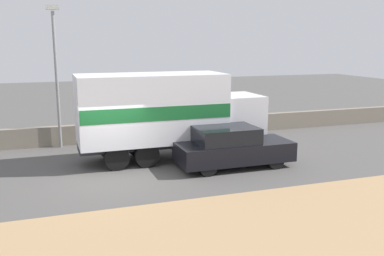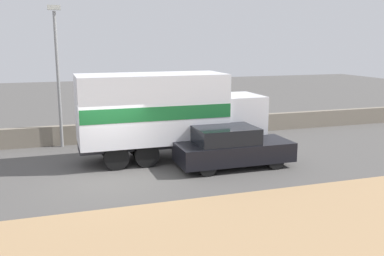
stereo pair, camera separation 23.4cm
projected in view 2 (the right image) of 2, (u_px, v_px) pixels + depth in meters
The scene contains 6 objects.
ground_plane at pixel (115, 177), 15.35m from camera, with size 80.00×80.00×0.00m, color #514F4C.
dirt_shoulder_foreground at pixel (150, 248), 10.07m from camera, with size 60.00×5.39×0.04m.
stone_wall_backdrop at pixel (98, 133), 20.63m from camera, with size 60.00×0.35×0.92m.
street_lamp at pixel (57, 66), 19.15m from camera, with size 0.56×0.28×6.35m.
box_truck at pixel (165, 112), 17.43m from camera, with size 7.64×2.43×3.53m.
car_hatchback at pixel (232, 147), 16.48m from camera, with size 4.48×1.84×1.60m.
Camera 2 is at (-1.95, -14.82, 4.78)m, focal length 40.00 mm.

